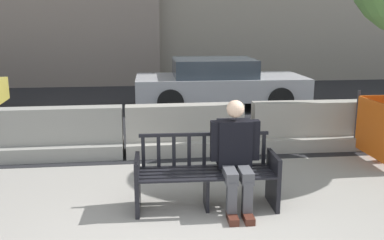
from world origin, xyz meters
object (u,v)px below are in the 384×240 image
street_bench (206,176)px  car_sedan_far (219,83)px  jersey_barrier_left (62,137)px  seated_person (236,153)px  jersey_barrier_right (308,129)px  jersey_barrier_centre (185,133)px

street_bench → car_sedan_far: size_ratio=0.39×
street_bench → car_sedan_far: 6.25m
car_sedan_far → jersey_barrier_left: bearing=-130.4°
seated_person → jersey_barrier_left: size_ratio=0.66×
street_bench → jersey_barrier_right: size_ratio=0.85×
jersey_barrier_left → car_sedan_far: 5.13m
seated_person → jersey_barrier_left: 3.36m
jersey_barrier_left → jersey_barrier_centre: bearing=0.5°
jersey_barrier_centre → jersey_barrier_right: (2.20, 0.03, 0.00)m
jersey_barrier_left → car_sedan_far: size_ratio=0.46×
street_bench → jersey_barrier_left: size_ratio=0.85×
jersey_barrier_left → jersey_barrier_right: same height
seated_person → car_sedan_far: seated_person is taller
seated_person → car_sedan_far: bearing=81.8°
street_bench → car_sedan_far: car_sedan_far is taller
street_bench → jersey_barrier_left: 3.05m
seated_person → jersey_barrier_centre: bearing=99.2°
street_bench → jersey_barrier_right: 3.14m
street_bench → jersey_barrier_left: street_bench is taller
seated_person → jersey_barrier_right: size_ratio=0.65×
seated_person → jersey_barrier_centre: size_ratio=0.65×
seated_person → jersey_barrier_left: seated_person is taller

